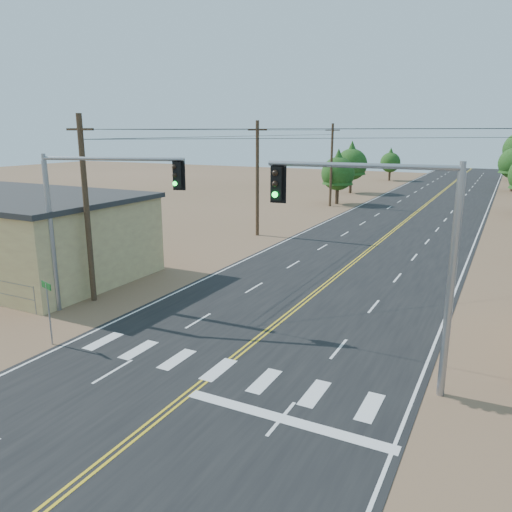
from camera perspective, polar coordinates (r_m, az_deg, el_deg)
The scene contains 11 objects.
ground at distance 15.01m, azimuth -21.98°, elevation -24.50°, with size 220.00×220.00×0.00m, color #876248.
road at distance 39.50m, azimuth 12.51°, elevation 0.44°, with size 15.00×200.00×0.02m, color black.
utility_pole_left_near at distance 28.02m, azimuth -18.80°, elevation 5.14°, with size 1.80×0.30×10.00m.
utility_pole_left_mid at distance 44.22m, azimuth 0.15°, elevation 8.92°, with size 1.80×0.30×10.00m.
utility_pole_left_far at distance 62.65m, azimuth 8.61°, elevation 10.30°, with size 1.80×0.30×10.00m.
signal_mast_left at distance 25.95m, azimuth -18.68°, elevation 5.33°, with size 6.94×2.40×8.05m.
signal_mast_right at distance 17.81m, azimuth 15.62°, elevation 1.97°, with size 6.73×0.88×8.20m.
street_sign at distance 23.37m, azimuth -22.67°, elevation -5.01°, with size 0.82×0.28×2.84m.
tree_left_near at distance 64.78m, azimuth 9.36°, elevation 9.64°, with size 4.20×4.20×7.00m.
tree_left_mid at distance 76.81m, azimuth 10.87°, elevation 10.60°, with size 4.65×4.65×7.75m.
tree_left_far at distance 98.20m, azimuth 15.11°, elevation 10.50°, with size 3.68×3.68×6.13m.
Camera 1 is at (9.45, -7.25, 9.13)m, focal length 35.00 mm.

